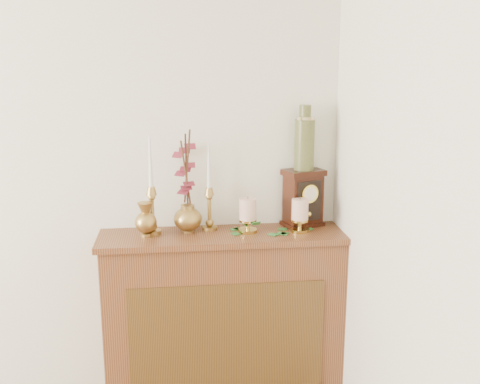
{
  "coord_description": "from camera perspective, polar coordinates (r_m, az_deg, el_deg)",
  "views": [
    {
      "loc": [
        1.17,
        -0.56,
        1.77
      ],
      "look_at": [
        1.48,
        2.05,
        1.15
      ],
      "focal_mm": 42.0,
      "sensor_mm": 36.0,
      "label": 1
    }
  ],
  "objects": [
    {
      "name": "pillar_candle_left",
      "position": [
        2.79,
        0.8,
        -2.21
      ],
      "size": [
        0.1,
        0.1,
        0.18
      ],
      "rotation": [
        0.0,
        0.0,
        0.12
      ],
      "color": "gold",
      "rests_on": "console_shelf"
    },
    {
      "name": "candlestick_left",
      "position": [
        2.78,
        -8.95,
        -1.08
      ],
      "size": [
        0.08,
        0.08,
        0.49
      ],
      "rotation": [
        0.0,
        0.0,
        0.17
      ],
      "color": "#9E773F",
      "rests_on": "console_shelf"
    },
    {
      "name": "pillar_candle_right",
      "position": [
        2.81,
        6.11,
        -2.19
      ],
      "size": [
        0.09,
        0.09,
        0.18
      ],
      "rotation": [
        0.0,
        0.0,
        -0.05
      ],
      "color": "gold",
      "rests_on": "console_shelf"
    },
    {
      "name": "console_shelf",
      "position": [
        2.98,
        -1.6,
        -13.28
      ],
      "size": [
        1.24,
        0.34,
        0.93
      ],
      "color": "brown",
      "rests_on": "ground"
    },
    {
      "name": "ceramic_vase",
      "position": [
        2.86,
        6.56,
        5.17
      ],
      "size": [
        0.1,
        0.1,
        0.33
      ],
      "rotation": [
        0.0,
        0.0,
        0.34
      ],
      "color": "#193223",
      "rests_on": "mantel_clock"
    },
    {
      "name": "candlestick_center",
      "position": [
        2.82,
        -3.14,
        -1.01
      ],
      "size": [
        0.07,
        0.07,
        0.45
      ],
      "rotation": [
        0.0,
        0.0,
        0.25
      ],
      "color": "#9E773F",
      "rests_on": "console_shelf"
    },
    {
      "name": "bud_vase",
      "position": [
        2.76,
        -9.54,
        -2.83
      ],
      "size": [
        0.11,
        0.11,
        0.17
      ],
      "rotation": [
        0.0,
        0.0,
        -0.11
      ],
      "color": "#9E773F",
      "rests_on": "console_shelf"
    },
    {
      "name": "mantel_clock",
      "position": [
        2.91,
        6.43,
        -0.64
      ],
      "size": [
        0.23,
        0.2,
        0.3
      ],
      "rotation": [
        0.0,
        0.0,
        0.34
      ],
      "color": "black",
      "rests_on": "console_shelf"
    },
    {
      "name": "ivy_garland",
      "position": [
        2.8,
        3.4,
        -3.97
      ],
      "size": [
        0.41,
        0.16,
        0.07
      ],
      "rotation": [
        0.0,
        0.0,
        -0.11
      ],
      "color": "#276828",
      "rests_on": "console_shelf"
    },
    {
      "name": "ginger_jar",
      "position": [
        2.81,
        -5.51,
        0.74
      ],
      "size": [
        0.21,
        0.23,
        0.52
      ],
      "rotation": [
        0.0,
        0.0,
        -0.18
      ],
      "color": "#9E773F",
      "rests_on": "console_shelf"
    }
  ]
}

